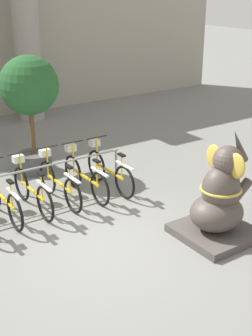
% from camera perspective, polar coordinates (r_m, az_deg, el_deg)
% --- Properties ---
extents(ground_plane, '(60.00, 60.00, 0.00)m').
position_cam_1_polar(ground_plane, '(7.69, -2.85, -9.33)').
color(ground_plane, slate).
extents(column_right, '(0.98, 0.98, 5.16)m').
position_cam_1_polar(column_right, '(14.40, -12.14, 15.97)').
color(column_right, gray).
rests_on(column_right, ground_plane).
extents(bike_rack, '(3.42, 0.05, 0.77)m').
position_cam_1_polar(bike_rack, '(8.93, -10.17, -0.76)').
color(bike_rack, gray).
rests_on(bike_rack, ground_plane).
extents(bicycle_1, '(0.48, 1.74, 0.99)m').
position_cam_1_polar(bicycle_1, '(8.62, -14.80, -3.46)').
color(bicycle_1, black).
rests_on(bicycle_1, ground_plane).
extents(bicycle_2, '(0.48, 1.74, 0.99)m').
position_cam_1_polar(bicycle_2, '(8.81, -11.43, -2.58)').
color(bicycle_2, black).
rests_on(bicycle_2, ground_plane).
extents(bicycle_3, '(0.48, 1.74, 0.99)m').
position_cam_1_polar(bicycle_3, '(9.03, -8.21, -1.73)').
color(bicycle_3, black).
rests_on(bicycle_3, ground_plane).
extents(bicycle_4, '(0.48, 1.74, 0.99)m').
position_cam_1_polar(bicycle_4, '(9.26, -5.05, -0.99)').
color(bicycle_4, black).
rests_on(bicycle_4, ground_plane).
extents(bicycle_5, '(0.48, 1.74, 0.99)m').
position_cam_1_polar(bicycle_5, '(9.52, -2.11, -0.25)').
color(bicycle_5, black).
rests_on(bicycle_5, ground_plane).
extents(elephant_statue, '(1.21, 1.21, 1.84)m').
position_cam_1_polar(elephant_statue, '(7.82, 11.33, -4.03)').
color(elephant_statue, '#4C4742').
rests_on(elephant_statue, ground_plane).
extents(potted_tree, '(1.26, 1.26, 2.58)m').
position_cam_1_polar(potted_tree, '(10.21, -11.66, 8.79)').
color(potted_tree, '#4C4C4C').
rests_on(potted_tree, ground_plane).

